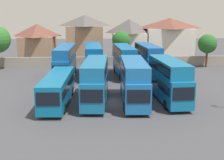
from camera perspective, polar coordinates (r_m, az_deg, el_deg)
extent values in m
plane|color=#424247|center=(52.75, -0.85, 1.39)|extent=(140.00, 140.00, 0.00)
cube|color=gray|center=(59.09, -1.09, 3.47)|extent=(56.00, 0.50, 1.80)
cube|color=#0E6394|center=(35.02, -10.05, -1.46)|extent=(2.92, 11.65, 2.90)
cube|color=black|center=(29.41, -11.81, -3.51)|extent=(2.22, 0.16, 1.31)
cube|color=black|center=(34.94, -10.07, -0.91)|extent=(2.93, 10.73, 0.91)
cylinder|color=black|center=(31.77, -8.88, -5.22)|extent=(0.34, 1.11, 1.10)
cylinder|color=black|center=(32.17, -12.99, -5.17)|extent=(0.34, 1.11, 1.10)
cylinder|color=black|center=(38.62, -7.46, -2.00)|extent=(0.34, 1.11, 1.10)
cylinder|color=black|center=(38.95, -10.86, -1.99)|extent=(0.34, 1.11, 1.10)
cube|color=#156499|center=(34.88, -3.08, -1.30)|extent=(3.21, 10.55, 2.95)
cube|color=black|center=(29.76, -3.79, -3.02)|extent=(2.19, 0.23, 1.33)
cube|color=black|center=(34.80, -3.09, -0.73)|extent=(3.19, 9.72, 0.93)
cube|color=#156499|center=(34.68, -3.10, 2.37)|extent=(3.12, 10.03, 1.49)
cube|color=black|center=(34.68, -3.10, 2.37)|extent=(3.17, 9.51, 1.05)
cylinder|color=black|center=(32.06, -1.41, -4.90)|extent=(0.38, 1.12, 1.10)
cylinder|color=black|center=(32.23, -5.50, -4.86)|extent=(0.38, 1.12, 1.10)
cylinder|color=black|center=(38.26, -1.01, -2.03)|extent=(0.38, 1.12, 1.10)
cylinder|color=black|center=(38.41, -4.43, -2.01)|extent=(0.38, 1.12, 1.10)
cube|color=#1A61A5|center=(34.62, 4.08, -1.39)|extent=(2.89, 10.35, 2.99)
cube|color=black|center=(29.57, 4.99, -3.10)|extent=(2.25, 0.15, 1.34)
cube|color=black|center=(34.53, 4.09, -0.81)|extent=(2.90, 9.53, 0.94)
cube|color=#1A61A5|center=(34.41, 4.10, 2.34)|extent=(2.82, 9.83, 1.49)
cube|color=black|center=(34.41, 4.10, 2.34)|extent=(2.89, 9.32, 1.04)
cylinder|color=black|center=(32.05, 6.66, -4.99)|extent=(0.34, 1.11, 1.10)
cylinder|color=black|center=(31.82, 2.45, -5.04)|extent=(0.34, 1.11, 1.10)
cylinder|color=black|center=(38.13, 5.39, -2.13)|extent=(0.34, 1.11, 1.10)
cylinder|color=black|center=(37.93, 1.85, -2.16)|extent=(0.34, 1.11, 1.10)
cube|color=#126496|center=(36.00, 10.47, -1.05)|extent=(3.13, 10.16, 2.96)
cube|color=black|center=(31.28, 13.14, -2.54)|extent=(2.22, 0.21, 1.33)
cube|color=black|center=(35.92, 10.49, -0.49)|extent=(3.12, 9.36, 0.93)
cube|color=#126496|center=(35.79, 10.49, 2.52)|extent=(3.05, 9.66, 1.49)
cube|color=black|center=(35.79, 10.49, 2.52)|extent=(3.11, 9.16, 1.04)
cylinder|color=black|center=(33.85, 13.78, -4.33)|extent=(0.37, 1.12, 1.10)
cylinder|color=black|center=(33.13, 10.00, -4.52)|extent=(0.37, 1.12, 1.10)
cylinder|color=black|center=(39.52, 10.71, -1.77)|extent=(0.37, 1.12, 1.10)
cylinder|color=black|center=(38.91, 7.44, -1.89)|extent=(0.37, 1.12, 1.10)
cube|color=#13589C|center=(49.21, -8.66, 2.64)|extent=(2.74, 11.84, 2.99)
cube|color=black|center=(43.37, -9.60, 1.77)|extent=(2.16, 0.13, 1.34)
cube|color=black|center=(49.15, -8.67, 3.05)|extent=(2.76, 10.90, 0.94)
cube|color=#13589C|center=(49.17, -8.70, 5.30)|extent=(2.68, 11.25, 1.54)
cube|color=black|center=(49.17, -8.70, 5.30)|extent=(2.75, 10.67, 1.08)
cylinder|color=black|center=(45.76, -7.74, 0.27)|extent=(0.33, 1.11, 1.10)
cylinder|color=black|center=(46.06, -10.54, 0.25)|extent=(0.33, 1.11, 1.10)
cylinder|color=black|center=(52.89, -6.92, 1.93)|extent=(0.33, 1.11, 1.10)
cylinder|color=black|center=(53.15, -9.35, 1.91)|extent=(0.33, 1.11, 1.10)
cube|color=#0B59A2|center=(49.11, -3.47, 2.84)|extent=(2.83, 12.00, 3.17)
cube|color=black|center=(43.15, -3.29, 2.02)|extent=(2.18, 0.15, 1.43)
cube|color=black|center=(49.05, -3.47, 3.28)|extent=(2.84, 11.05, 1.00)
cube|color=#0B59A2|center=(49.07, -3.51, 5.61)|extent=(2.76, 11.40, 1.53)
cube|color=black|center=(49.07, -3.51, 5.61)|extent=(2.83, 10.81, 1.07)
cylinder|color=black|center=(45.78, -1.92, 0.38)|extent=(0.33, 1.11, 1.10)
cylinder|color=black|center=(45.72, -4.76, 0.33)|extent=(0.33, 1.11, 1.10)
cylinder|color=black|center=(53.03, -2.31, 2.04)|extent=(0.33, 1.11, 1.10)
cylinder|color=black|center=(52.98, -4.77, 2.00)|extent=(0.33, 1.11, 1.10)
cube|color=#0F5B99|center=(49.41, 2.32, 2.79)|extent=(3.08, 10.89, 2.96)
cube|color=black|center=(44.10, 3.38, 2.08)|extent=(2.16, 0.21, 1.33)
cube|color=black|center=(49.35, 2.33, 3.20)|extent=(3.07, 10.03, 0.93)
cube|color=#0F5B99|center=(49.35, 2.30, 5.41)|extent=(3.00, 10.35, 1.52)
cube|color=black|center=(49.35, 2.30, 5.41)|extent=(3.06, 9.82, 1.07)
cylinder|color=black|center=(46.60, 4.30, 0.57)|extent=(0.36, 1.12, 1.10)
cylinder|color=black|center=(46.24, 1.55, 0.51)|extent=(0.36, 1.12, 1.10)
cylinder|color=black|center=(53.05, 2.97, 2.04)|extent=(0.36, 1.12, 1.10)
cylinder|color=black|center=(52.74, 0.55, 1.99)|extent=(0.36, 1.12, 1.10)
cube|color=#145199|center=(49.42, 6.67, 2.83)|extent=(3.08, 10.75, 3.14)
cube|color=black|center=(44.26, 8.25, 2.16)|extent=(2.13, 0.21, 1.41)
cube|color=black|center=(49.36, 6.68, 3.26)|extent=(3.07, 9.90, 0.99)
cube|color=#145199|center=(49.34, 6.67, 5.59)|extent=(3.00, 10.22, 1.59)
cube|color=black|center=(49.34, 6.67, 5.59)|extent=(3.05, 9.69, 1.11)
cylinder|color=black|center=(46.81, 8.87, 0.51)|extent=(0.37, 1.12, 1.10)
cylinder|color=black|center=(46.28, 6.22, 0.45)|extent=(0.37, 1.12, 1.10)
cylinder|color=black|center=(53.07, 7.00, 1.97)|extent=(0.37, 1.12, 1.10)
cylinder|color=black|center=(52.59, 4.64, 1.93)|extent=(0.37, 1.12, 1.10)
cube|color=#9E7A60|center=(68.97, -13.55, 5.81)|extent=(7.10, 7.91, 5.12)
pyramid|color=brown|center=(68.65, -13.72, 9.00)|extent=(7.45, 8.30, 2.58)
cube|color=#9E7A60|center=(67.77, -5.00, 6.91)|extent=(7.65, 7.08, 7.27)
pyramid|color=#514C4C|center=(67.48, -5.07, 10.96)|extent=(8.04, 7.43, 2.32)
cube|color=silver|center=(67.71, 3.16, 6.29)|extent=(7.03, 6.27, 5.76)
pyramid|color=#514C4C|center=(67.39, 3.21, 9.97)|extent=(7.38, 6.59, 2.94)
cube|color=silver|center=(69.25, 10.47, 6.62)|extent=(9.98, 6.28, 6.69)
pyramid|color=brown|center=(68.96, 10.61, 10.31)|extent=(10.48, 6.60, 2.24)
cylinder|color=brown|center=(60.65, 17.11, 3.79)|extent=(0.41, 0.41, 3.14)
sphere|color=#235B23|center=(60.32, 17.27, 6.42)|extent=(3.52, 3.52, 3.52)
cylinder|color=brown|center=(61.61, 1.70, 4.61)|extent=(0.42, 0.42, 3.46)
sphere|color=#235B23|center=(61.28, 1.72, 7.38)|extent=(3.59, 3.59, 3.59)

